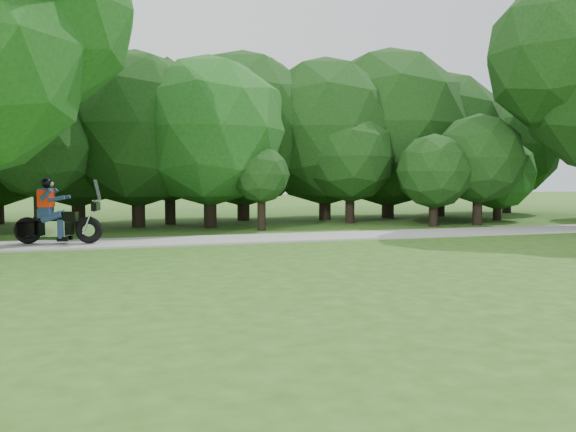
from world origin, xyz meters
TOP-DOWN VIEW (x-y plane):
  - ground at (0.00, 0.00)m, footprint 100.00×100.00m
  - walkway at (0.00, 8.00)m, footprint 60.00×2.20m
  - tree_line at (-1.22, 14.69)m, footprint 39.65×11.34m
  - touring_motorcycle at (-8.57, 8.06)m, footprint 2.41×1.09m

SIDE VIEW (x-z plane):
  - ground at x=0.00m, z-range 0.00..0.00m
  - walkway at x=0.00m, z-range 0.00..0.06m
  - touring_motorcycle at x=-8.57m, z-range -0.19..1.66m
  - tree_line at x=-1.22m, z-range -0.22..7.66m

